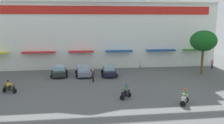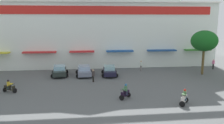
# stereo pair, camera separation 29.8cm
# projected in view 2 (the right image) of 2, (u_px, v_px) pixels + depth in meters

# --- Properties ---
(ground_plane) EXTENTS (128.00, 128.00, 0.00)m
(ground_plane) POSITION_uv_depth(u_px,v_px,m) (114.00, 106.00, 21.40)
(ground_plane) COLOR #595B5B
(colonial_building) EXTENTS (39.32, 14.30, 19.93)m
(colonial_building) POSITION_uv_depth(u_px,v_px,m) (99.00, 14.00, 41.51)
(colonial_building) COLOR white
(colonial_building) RESTS_ON ground
(plaza_tree_1) EXTENTS (3.87, 3.34, 6.40)m
(plaza_tree_1) POSITION_uv_depth(u_px,v_px,m) (204.00, 41.00, 33.20)
(plaza_tree_1) COLOR brown
(plaza_tree_1) RESTS_ON ground
(parked_car_0) EXTENTS (2.58, 4.04, 1.49)m
(parked_car_0) POSITION_uv_depth(u_px,v_px,m) (60.00, 71.00, 32.93)
(parked_car_0) COLOR #252D2A
(parked_car_0) RESTS_ON ground
(parked_car_1) EXTENTS (2.55, 4.14, 1.46)m
(parked_car_1) POSITION_uv_depth(u_px,v_px,m) (84.00, 71.00, 32.98)
(parked_car_1) COLOR slate
(parked_car_1) RESTS_ON ground
(parked_car_2) EXTENTS (2.42, 4.02, 1.43)m
(parked_car_2) POSITION_uv_depth(u_px,v_px,m) (109.00, 71.00, 33.11)
(parked_car_2) COLOR #1D1C32
(parked_car_2) RESTS_ON ground
(scooter_rider_0) EXTENTS (1.31, 1.51, 1.50)m
(scooter_rider_0) POSITION_uv_depth(u_px,v_px,m) (184.00, 98.00, 21.80)
(scooter_rider_0) COLOR black
(scooter_rider_0) RESTS_ON ground
(scooter_rider_2) EXTENTS (1.55, 1.05, 1.44)m
(scooter_rider_2) POSITION_uv_depth(u_px,v_px,m) (9.00, 87.00, 25.46)
(scooter_rider_2) COLOR black
(scooter_rider_2) RESTS_ON ground
(scooter_rider_8) EXTENTS (1.32, 1.36, 1.54)m
(scooter_rider_8) POSITION_uv_depth(u_px,v_px,m) (125.00, 93.00, 23.43)
(scooter_rider_8) COLOR black
(scooter_rider_8) RESTS_ON ground
(pedestrian_0) EXTENTS (0.51, 0.51, 1.63)m
(pedestrian_0) POSITION_uv_depth(u_px,v_px,m) (93.00, 75.00, 29.71)
(pedestrian_0) COLOR black
(pedestrian_0) RESTS_ON ground
(pedestrian_1) EXTENTS (0.51, 0.51, 1.62)m
(pedestrian_1) POSITION_uv_depth(u_px,v_px,m) (141.00, 65.00, 36.18)
(pedestrian_1) COLOR slate
(pedestrian_1) RESTS_ON ground
(pedestrian_2) EXTENTS (0.52, 0.52, 1.62)m
(pedestrian_2) POSITION_uv_depth(u_px,v_px,m) (213.00, 64.00, 37.37)
(pedestrian_2) COLOR black
(pedestrian_2) RESTS_ON ground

